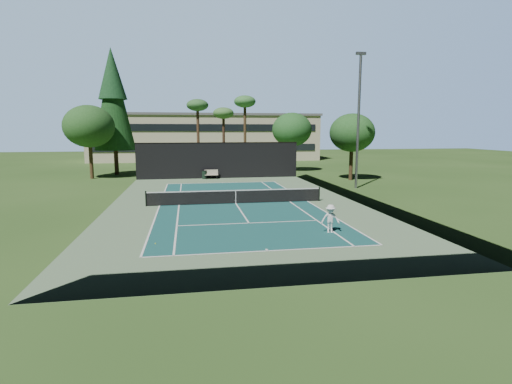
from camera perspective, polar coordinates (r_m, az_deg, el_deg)
The scene contains 22 objects.
ground at distance 29.43m, azimuth -2.91°, elevation -1.67°, with size 160.00×160.00×0.00m, color #2E501E.
apron_slab at distance 29.43m, azimuth -2.91°, elevation -1.66°, with size 18.00×32.00×0.01m, color #62835C.
court_surface at distance 29.43m, azimuth -2.91°, elevation -1.65°, with size 10.97×23.77×0.01m, color #19514E.
court_lines at distance 29.43m, azimuth -2.91°, elevation -1.63°, with size 11.07×23.87×0.01m.
tennis_net at distance 29.33m, azimuth -2.92°, elevation -0.60°, with size 12.90×0.10×1.10m.
fence at distance 29.20m, azimuth -2.95°, elevation 2.23°, with size 18.04×32.05×4.03m.
player at distance 21.35m, azimuth 10.58°, elevation -3.77°, with size 0.97×0.56×1.50m, color white.
tennis_ball_a at distance 19.64m, azimuth -14.18°, elevation -7.16°, with size 0.07×0.07×0.07m, color #AECD2E.
tennis_ball_b at distance 31.47m, azimuth -11.21°, elevation -1.08°, with size 0.07×0.07×0.07m, color #CAEC35.
tennis_ball_c at distance 34.80m, azimuth 1.65°, elevation 0.02°, with size 0.07×0.07×0.07m, color gold.
tennis_ball_d at distance 34.85m, azimuth -13.51°, elevation -0.20°, with size 0.08×0.08×0.08m, color #B8CF2F.
park_bench at distance 44.61m, azimuth -6.41°, elevation 2.57°, with size 1.50×0.45×1.02m.
trash_bin at distance 44.73m, azimuth -7.38°, elevation 2.48°, with size 0.56×0.56×0.95m.
pine_tree at distance 51.63m, azimuth -19.78°, elevation 12.97°, with size 4.80×4.80×15.00m.
palm_a at distance 52.84m, azimuth -8.35°, elevation 11.80°, with size 2.80×2.80×9.32m.
palm_b at distance 55.00m, azimuth -4.67°, elevation 10.87°, with size 2.80×2.80×8.42m.
palm_c at distance 52.37m, azimuth -1.60°, elevation 12.36°, with size 2.80×2.80×9.77m.
decid_tree_a at distance 52.48m, azimuth 5.15°, elevation 8.85°, with size 5.12×5.12×7.62m.
decid_tree_b at distance 44.30m, azimuth 13.56°, elevation 8.22°, with size 4.80×4.80×7.14m.
decid_tree_c at distance 47.93m, azimuth -22.75°, elevation 8.63°, with size 5.44×5.44×8.09m.
campus_building at distance 74.81m, azimuth -7.17°, elevation 7.86°, with size 40.50×12.50×8.30m.
light_pole at distance 38.02m, azimuth 14.43°, elevation 10.21°, with size 0.90×0.25×12.22m.
Camera 1 is at (-3.41, -28.74, 5.34)m, focal length 28.00 mm.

